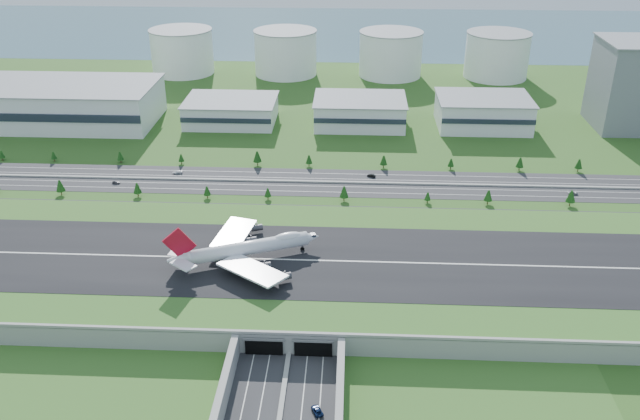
{
  "coord_description": "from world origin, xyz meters",
  "views": [
    {
      "loc": [
        20.06,
        -236.11,
        149.95
      ],
      "look_at": [
        6.61,
        35.0,
        13.6
      ],
      "focal_mm": 38.0,
      "sensor_mm": 36.0,
      "label": 1
    }
  ],
  "objects_px": {
    "fuel_tank_a": "(182,52)",
    "car_7": "(177,172)",
    "car_5": "(371,176)",
    "boeing_747": "(246,248)",
    "office_tower": "(635,85)",
    "car_2": "(317,411)",
    "car_4": "(116,182)",
    "car_6": "(573,193)"
  },
  "relations": [
    {
      "from": "car_2",
      "to": "car_7",
      "type": "height_order",
      "value": "car_7"
    },
    {
      "from": "car_2",
      "to": "car_5",
      "type": "relative_size",
      "value": 1.21
    },
    {
      "from": "fuel_tank_a",
      "to": "car_6",
      "type": "distance_m",
      "value": 339.65
    },
    {
      "from": "boeing_747",
      "to": "car_2",
      "type": "height_order",
      "value": "boeing_747"
    },
    {
      "from": "fuel_tank_a",
      "to": "car_7",
      "type": "height_order",
      "value": "fuel_tank_a"
    },
    {
      "from": "car_2",
      "to": "car_7",
      "type": "distance_m",
      "value": 200.62
    },
    {
      "from": "boeing_747",
      "to": "car_4",
      "type": "distance_m",
      "value": 122.77
    },
    {
      "from": "car_4",
      "to": "car_6",
      "type": "bearing_deg",
      "value": -85.27
    },
    {
      "from": "boeing_747",
      "to": "office_tower",
      "type": "bearing_deg",
      "value": 19.09
    },
    {
      "from": "car_5",
      "to": "car_6",
      "type": "relative_size",
      "value": 0.91
    },
    {
      "from": "fuel_tank_a",
      "to": "car_2",
      "type": "xyz_separation_m",
      "value": [
        131.32,
        -387.65,
        -16.6
      ]
    },
    {
      "from": "car_4",
      "to": "car_5",
      "type": "height_order",
      "value": "car_5"
    },
    {
      "from": "car_5",
      "to": "boeing_747",
      "type": "bearing_deg",
      "value": -2.51
    },
    {
      "from": "office_tower",
      "to": "boeing_747",
      "type": "bearing_deg",
      "value": -138.52
    },
    {
      "from": "fuel_tank_a",
      "to": "boeing_747",
      "type": "bearing_deg",
      "value": -72.46
    },
    {
      "from": "boeing_747",
      "to": "car_7",
      "type": "xyz_separation_m",
      "value": [
        -54.11,
        104.08,
        -12.69
      ]
    },
    {
      "from": "fuel_tank_a",
      "to": "car_7",
      "type": "relative_size",
      "value": 8.92
    },
    {
      "from": "fuel_tank_a",
      "to": "car_7",
      "type": "distance_m",
      "value": 212.25
    },
    {
      "from": "car_2",
      "to": "car_4",
      "type": "xyz_separation_m",
      "value": [
        -116.66,
        165.59,
        -0.07
      ]
    },
    {
      "from": "car_6",
      "to": "car_7",
      "type": "bearing_deg",
      "value": 86.47
    },
    {
      "from": "car_2",
      "to": "car_4",
      "type": "height_order",
      "value": "car_2"
    },
    {
      "from": "fuel_tank_a",
      "to": "boeing_747",
      "type": "height_order",
      "value": "fuel_tank_a"
    },
    {
      "from": "boeing_747",
      "to": "car_6",
      "type": "distance_m",
      "value": 180.1
    },
    {
      "from": "office_tower",
      "to": "fuel_tank_a",
      "type": "relative_size",
      "value": 1.1
    },
    {
      "from": "office_tower",
      "to": "fuel_tank_a",
      "type": "height_order",
      "value": "office_tower"
    },
    {
      "from": "boeing_747",
      "to": "car_5",
      "type": "xyz_separation_m",
      "value": [
        53.02,
        104.56,
        -12.74
      ]
    },
    {
      "from": "office_tower",
      "to": "fuel_tank_a",
      "type": "bearing_deg",
      "value": 160.23
    },
    {
      "from": "car_4",
      "to": "car_5",
      "type": "distance_m",
      "value": 137.57
    },
    {
      "from": "car_5",
      "to": "car_7",
      "type": "relative_size",
      "value": 0.83
    },
    {
      "from": "car_2",
      "to": "car_4",
      "type": "distance_m",
      "value": 202.55
    },
    {
      "from": "car_5",
      "to": "car_7",
      "type": "bearing_deg",
      "value": -65.36
    },
    {
      "from": "car_4",
      "to": "car_5",
      "type": "bearing_deg",
      "value": -78.41
    },
    {
      "from": "car_6",
      "to": "car_2",
      "type": "bearing_deg",
      "value": 143.91
    },
    {
      "from": "car_2",
      "to": "car_5",
      "type": "bearing_deg",
      "value": -119.47
    },
    {
      "from": "fuel_tank_a",
      "to": "car_6",
      "type": "relative_size",
      "value": 9.76
    },
    {
      "from": "office_tower",
      "to": "boeing_747",
      "type": "xyz_separation_m",
      "value": [
        -221.69,
        -196.01,
        -13.87
      ]
    },
    {
      "from": "car_7",
      "to": "car_6",
      "type": "bearing_deg",
      "value": 72.71
    },
    {
      "from": "office_tower",
      "to": "car_2",
      "type": "bearing_deg",
      "value": -124.68
    },
    {
      "from": "office_tower",
      "to": "fuel_tank_a",
      "type": "xyz_separation_m",
      "value": [
        -320.0,
        115.0,
        -10.0
      ]
    },
    {
      "from": "boeing_747",
      "to": "car_4",
      "type": "height_order",
      "value": "boeing_747"
    },
    {
      "from": "boeing_747",
      "to": "car_5",
      "type": "distance_m",
      "value": 117.93
    },
    {
      "from": "boeing_747",
      "to": "car_2",
      "type": "bearing_deg",
      "value": -89.09
    }
  ]
}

